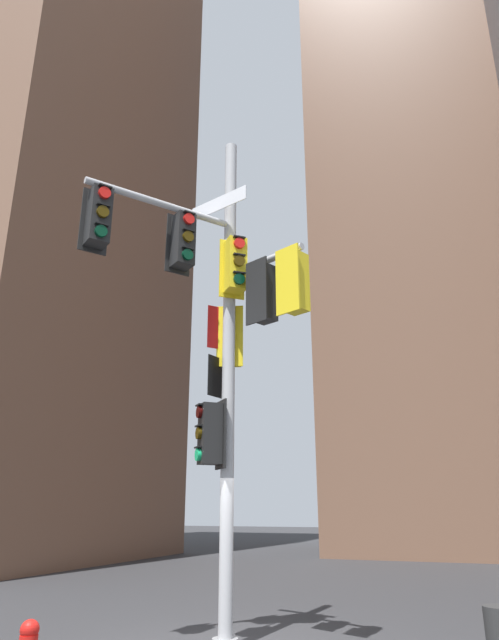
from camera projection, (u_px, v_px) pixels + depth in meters
The scene contains 3 objects.
building_tower_left at pixel (34, 89), 31.07m from camera, with size 13.60×13.60×48.27m, color brown.
building_mid_block at pixel (419, 119), 35.54m from camera, with size 12.05×12.05×51.03m, color brown.
signal_pole_assembly at pixel (220, 317), 9.75m from camera, with size 3.45×2.90×8.98m.
Camera 1 is at (3.73, -8.85, 2.02)m, focal length 31.47 mm.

